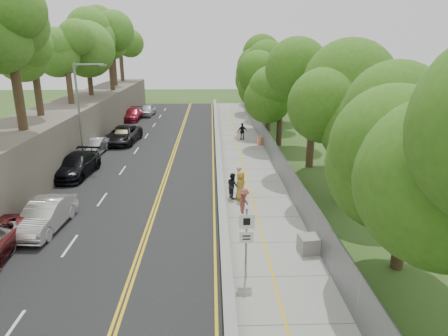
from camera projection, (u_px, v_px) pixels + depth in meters
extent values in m
plane|color=#33511E|center=(219.00, 244.00, 19.46)|extent=(140.00, 140.00, 0.00)
cube|color=black|center=(151.00, 160.00, 33.61)|extent=(11.20, 66.00, 0.04)
cube|color=gray|center=(245.00, 159.00, 33.85)|extent=(4.20, 66.00, 0.05)
cube|color=#7CF225|center=(218.00, 156.00, 33.70)|extent=(0.42, 66.00, 0.60)
cube|color=#595147|center=(51.00, 137.00, 32.77)|extent=(5.00, 66.00, 4.00)
cube|color=slate|center=(270.00, 147.00, 33.62)|extent=(0.04, 66.00, 2.00)
cylinder|color=gray|center=(79.00, 115.00, 31.31)|extent=(0.18, 0.18, 8.00)
cylinder|color=gray|center=(88.00, 65.00, 30.20)|extent=(2.30, 0.13, 0.13)
cube|color=gray|center=(103.00, 65.00, 30.25)|extent=(0.50, 0.22, 0.14)
cylinder|color=gray|center=(246.00, 244.00, 16.16)|extent=(0.09, 0.09, 3.10)
cube|color=white|center=(247.00, 221.00, 15.83)|extent=(0.62, 0.04, 0.62)
cube|color=white|center=(246.00, 237.00, 16.04)|extent=(0.56, 0.04, 0.50)
cylinder|color=#FE4000|center=(260.00, 141.00, 38.33)|extent=(0.50, 0.50, 0.81)
cube|color=slate|center=(312.00, 244.00, 18.57)|extent=(1.28, 1.03, 0.78)
imported|color=silver|center=(45.00, 216.00, 20.72)|extent=(1.99, 4.81, 1.55)
imported|color=black|center=(76.00, 165.00, 29.30)|extent=(2.71, 5.66, 1.59)
imported|color=#BEB188|center=(122.00, 136.00, 38.81)|extent=(2.07, 4.66, 1.56)
imported|color=#A4A6AB|center=(95.00, 146.00, 35.10)|extent=(1.69, 4.24, 1.37)
imported|color=black|center=(123.00, 135.00, 39.06)|extent=(3.17, 6.04, 1.62)
imported|color=maroon|center=(133.00, 114.00, 50.79)|extent=(2.23, 5.08, 1.45)
imported|color=silver|center=(147.00, 110.00, 53.94)|extent=(2.06, 4.44, 1.47)
imported|color=#BE8928|center=(241.00, 186.00, 24.63)|extent=(0.70, 0.97, 1.83)
imported|color=beige|center=(239.00, 180.00, 25.56)|extent=(0.65, 0.80, 1.88)
imported|color=black|center=(233.00, 186.00, 24.98)|extent=(0.88, 0.97, 1.63)
imported|color=brown|center=(244.00, 203.00, 22.13)|extent=(1.02, 1.25, 1.69)
imported|color=black|center=(242.00, 131.00, 40.24)|extent=(1.07, 0.64, 1.71)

